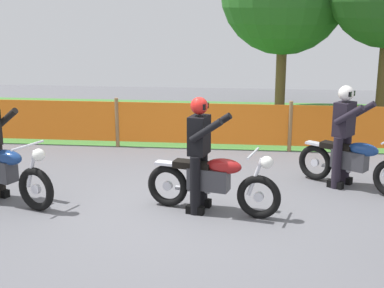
{
  "coord_description": "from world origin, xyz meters",
  "views": [
    {
      "loc": [
        0.96,
        -7.56,
        2.96
      ],
      "look_at": [
        0.12,
        0.37,
        0.9
      ],
      "focal_mm": 50.94,
      "sensor_mm": 36.0,
      "label": 1
    }
  ],
  "objects_px": {
    "motorcycle_lead": "(213,182)",
    "motorcycle_third": "(1,172)",
    "rider_trailing": "(344,132)",
    "rider_lead": "(200,150)",
    "motorcycle_trailing": "(353,162)"
  },
  "relations": [
    {
      "from": "motorcycle_trailing",
      "to": "rider_lead",
      "type": "xyz_separation_m",
      "value": [
        -2.4,
        -1.25,
        0.47
      ]
    },
    {
      "from": "rider_trailing",
      "to": "motorcycle_third",
      "type": "bearing_deg",
      "value": -130.42
    },
    {
      "from": "motorcycle_third",
      "to": "rider_lead",
      "type": "relative_size",
      "value": 1.17
    },
    {
      "from": "motorcycle_third",
      "to": "rider_lead",
      "type": "distance_m",
      "value": 3.07
    },
    {
      "from": "motorcycle_trailing",
      "to": "motorcycle_lead",
      "type": "bearing_deg",
      "value": -114.22
    },
    {
      "from": "motorcycle_trailing",
      "to": "rider_lead",
      "type": "relative_size",
      "value": 0.98
    },
    {
      "from": "motorcycle_trailing",
      "to": "motorcycle_third",
      "type": "relative_size",
      "value": 0.84
    },
    {
      "from": "motorcycle_lead",
      "to": "rider_lead",
      "type": "xyz_separation_m",
      "value": [
        -0.19,
        0.05,
        0.45
      ]
    },
    {
      "from": "rider_lead",
      "to": "rider_trailing",
      "type": "bearing_deg",
      "value": 45.58
    },
    {
      "from": "motorcycle_trailing",
      "to": "rider_lead",
      "type": "distance_m",
      "value": 2.75
    },
    {
      "from": "rider_lead",
      "to": "motorcycle_trailing",
      "type": "bearing_deg",
      "value": 41.92
    },
    {
      "from": "motorcycle_lead",
      "to": "rider_lead",
      "type": "height_order",
      "value": "rider_lead"
    },
    {
      "from": "motorcycle_lead",
      "to": "rider_trailing",
      "type": "bearing_deg",
      "value": 48.79
    },
    {
      "from": "motorcycle_lead",
      "to": "rider_trailing",
      "type": "relative_size",
      "value": 1.18
    },
    {
      "from": "motorcycle_lead",
      "to": "motorcycle_third",
      "type": "xyz_separation_m",
      "value": [
        -3.23,
        0.07,
        0.01
      ]
    }
  ]
}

